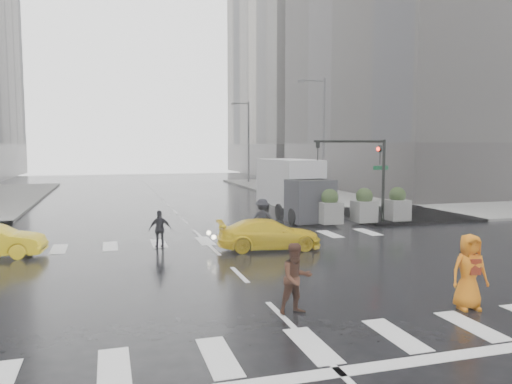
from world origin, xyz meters
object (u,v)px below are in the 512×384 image
object	(u,v)px
pedestrian_brown	(296,279)
box_truck	(295,187)
pedestrian_orange	(469,272)
traffic_signal_pole	(367,164)

from	to	relation	value
pedestrian_brown	box_truck	distance (m)	16.68
pedestrian_orange	box_truck	bearing A→B (deg)	94.00
traffic_signal_pole	box_truck	xyz separation A→B (m)	(-2.66, 3.53, -1.42)
pedestrian_brown	box_truck	bearing A→B (deg)	61.88
pedestrian_orange	box_truck	distance (m)	16.61
pedestrian_orange	traffic_signal_pole	bearing A→B (deg)	81.36
pedestrian_orange	pedestrian_brown	bearing A→B (deg)	177.14
traffic_signal_pole	pedestrian_orange	bearing A→B (deg)	-108.12
traffic_signal_pole	box_truck	world-z (taller)	traffic_signal_pole
pedestrian_brown	box_truck	xyz separation A→B (m)	(5.94, 15.56, 0.91)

